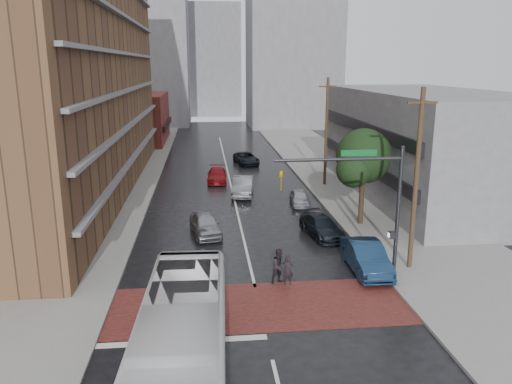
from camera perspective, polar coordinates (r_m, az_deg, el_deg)
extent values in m
plane|color=black|center=(23.77, 0.54, -13.44)|extent=(160.00, 160.00, 0.00)
cube|color=maroon|center=(24.21, 0.40, -12.87)|extent=(14.00, 5.00, 0.02)
cube|color=gray|center=(48.06, -16.71, 0.47)|extent=(9.00, 90.00, 0.15)
cube|color=gray|center=(49.20, 10.61, 1.15)|extent=(9.00, 90.00, 0.15)
cube|color=brown|center=(46.46, -21.38, 16.99)|extent=(10.00, 44.00, 28.00)
cube|color=maroon|center=(75.89, -13.34, 8.20)|extent=(8.00, 16.00, 7.00)
cube|color=gray|center=(45.53, 18.72, 5.26)|extent=(11.00, 26.00, 9.00)
cube|color=gray|center=(99.70, -13.21, 16.78)|extent=(18.00, 16.00, 32.00)
cube|color=gray|center=(94.59, 4.25, 18.47)|extent=(16.00, 14.00, 36.00)
cube|color=gray|center=(115.93, -4.94, 14.72)|extent=(12.00, 10.00, 24.00)
cylinder|color=#332319|center=(35.82, 11.96, -0.67)|extent=(0.36, 0.36, 4.00)
sphere|color=#1B3216|center=(35.19, 12.21, 4.06)|extent=(3.80, 3.80, 3.80)
sphere|color=#1B3216|center=(34.32, 11.12, 2.49)|extent=(2.40, 2.40, 2.40)
sphere|color=#1B3216|center=(36.29, 12.98, 3.36)|extent=(2.60, 2.60, 2.60)
cylinder|color=#2D2D33|center=(26.41, 15.88, -2.68)|extent=(0.20, 0.20, 7.20)
cylinder|color=#2D2D33|center=(24.69, 9.43, 3.69)|extent=(6.40, 0.16, 0.16)
imported|color=gold|center=(24.31, 2.95, 1.30)|extent=(0.20, 0.16, 1.00)
cube|color=#0C5926|center=(24.92, 11.68, 4.39)|extent=(1.80, 0.05, 0.30)
cube|color=#2D2D33|center=(26.62, 15.23, -4.76)|extent=(0.30, 0.30, 0.35)
cylinder|color=#473321|center=(27.97, 17.81, 1.09)|extent=(0.26, 0.26, 10.00)
cube|color=#473321|center=(27.37, 18.49, 9.68)|extent=(1.60, 0.12, 0.12)
cylinder|color=#473321|center=(46.67, 8.03, 6.70)|extent=(0.26, 0.26, 10.00)
cube|color=#473321|center=(46.31, 8.21, 11.86)|extent=(1.60, 0.12, 0.12)
imported|color=silver|center=(17.57, -8.57, -17.97)|extent=(3.41, 12.53, 3.46)
imported|color=black|center=(26.02, 3.69, -8.97)|extent=(0.63, 0.46, 1.59)
imported|color=black|center=(26.23, 2.71, -8.45)|extent=(1.11, 1.00, 1.85)
imported|color=#94979B|center=(33.54, -5.83, -3.71)|extent=(2.43, 4.55, 1.47)
imported|color=#929498|center=(43.45, -1.52, 0.64)|extent=(2.38, 5.09, 1.61)
imported|color=maroon|center=(48.73, -4.47, 1.94)|extent=(2.08, 4.66, 1.33)
imported|color=black|center=(57.31, -1.13, 3.87)|extent=(2.99, 5.22, 1.37)
imported|color=#152C4B|center=(28.30, 12.48, -7.28)|extent=(1.80, 4.98, 1.63)
imported|color=black|center=(33.48, 7.48, -3.92)|extent=(2.67, 4.84, 1.33)
imported|color=#ACAEB4|center=(40.69, 5.01, -0.63)|extent=(1.73, 3.71, 1.23)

